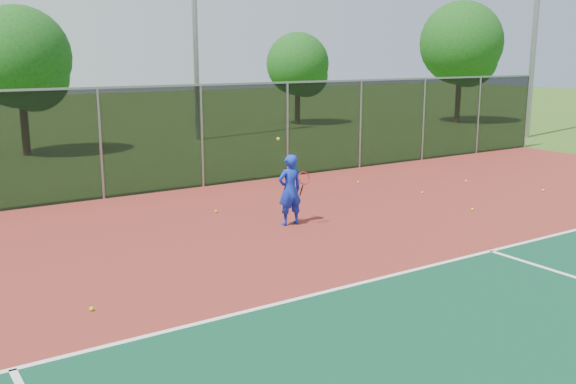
# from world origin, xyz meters

# --- Properties ---
(ground) EXTENTS (120.00, 120.00, 0.00)m
(ground) POSITION_xyz_m (0.00, 0.00, 0.00)
(ground) COLOR #305418
(ground) RESTS_ON ground
(court_apron) EXTENTS (30.00, 20.00, 0.02)m
(court_apron) POSITION_xyz_m (0.00, 2.00, 0.01)
(court_apron) COLOR maroon
(court_apron) RESTS_ON ground
(fence_back) EXTENTS (30.00, 0.06, 3.03)m
(fence_back) POSITION_xyz_m (0.00, 12.00, 1.56)
(fence_back) COLOR black
(fence_back) RESTS_ON court_apron
(tennis_player) EXTENTS (0.62, 0.62, 2.05)m
(tennis_player) POSITION_xyz_m (-0.24, 6.94, 0.84)
(tennis_player) COLOR #132CBA
(tennis_player) RESTS_ON court_apron
(practice_ball_0) EXTENTS (0.07, 0.07, 0.07)m
(practice_ball_0) POSITION_xyz_m (4.35, 5.52, 0.06)
(practice_ball_0) COLOR #C5DB19
(practice_ball_0) RESTS_ON court_apron
(practice_ball_1) EXTENTS (0.07, 0.07, 0.07)m
(practice_ball_1) POSITION_xyz_m (-5.61, 4.34, 0.06)
(practice_ball_1) COLOR #C5DB19
(practice_ball_1) RESTS_ON court_apron
(practice_ball_2) EXTENTS (0.07, 0.07, 0.07)m
(practice_ball_2) POSITION_xyz_m (4.20, 9.86, 0.06)
(practice_ball_2) COLOR #C5DB19
(practice_ball_2) RESTS_ON court_apron
(practice_ball_3) EXTENTS (0.07, 0.07, 0.07)m
(practice_ball_3) POSITION_xyz_m (4.74, 7.67, 0.06)
(practice_ball_3) COLOR #C5DB19
(practice_ball_3) RESTS_ON court_apron
(practice_ball_4) EXTENTS (0.07, 0.07, 0.07)m
(practice_ball_4) POSITION_xyz_m (7.87, 5.98, 0.06)
(practice_ball_4) COLOR #C5DB19
(practice_ball_4) RESTS_ON court_apron
(practice_ball_5) EXTENTS (0.07, 0.07, 0.07)m
(practice_ball_5) POSITION_xyz_m (7.08, 8.14, 0.06)
(practice_ball_5) COLOR #C5DB19
(practice_ball_5) RESTS_ON court_apron
(practice_ball_6) EXTENTS (0.07, 0.07, 0.07)m
(practice_ball_6) POSITION_xyz_m (-1.15, 8.90, 0.06)
(practice_ball_6) COLOR #C5DB19
(practice_ball_6) RESTS_ON court_apron
(tree_back_left) EXTENTS (3.90, 3.90, 5.72)m
(tree_back_left) POSITION_xyz_m (-2.99, 21.27, 3.59)
(tree_back_left) COLOR #352313
(tree_back_left) RESTS_ON ground
(tree_back_mid) EXTENTS (3.46, 3.46, 5.08)m
(tree_back_mid) POSITION_xyz_m (12.22, 24.85, 3.19)
(tree_back_mid) COLOR #352313
(tree_back_mid) RESTS_ON ground
(tree_back_right) EXTENTS (4.64, 4.64, 6.82)m
(tree_back_right) POSITION_xyz_m (20.34, 20.44, 4.28)
(tree_back_right) COLOR #352313
(tree_back_right) RESTS_ON ground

